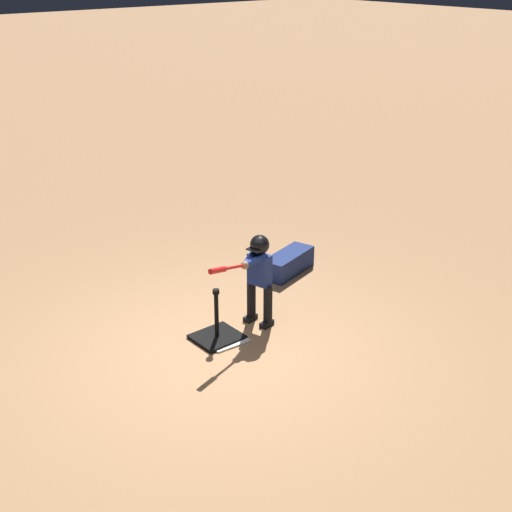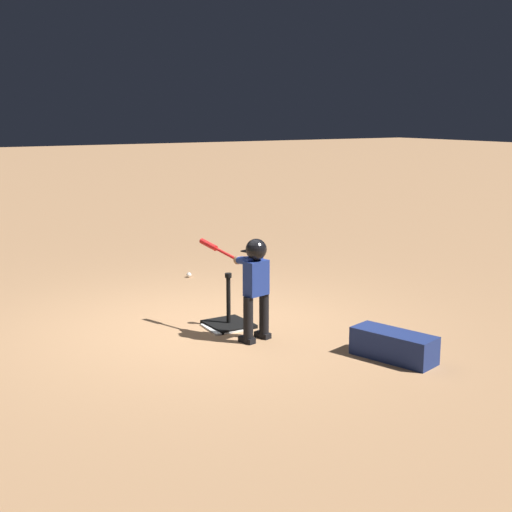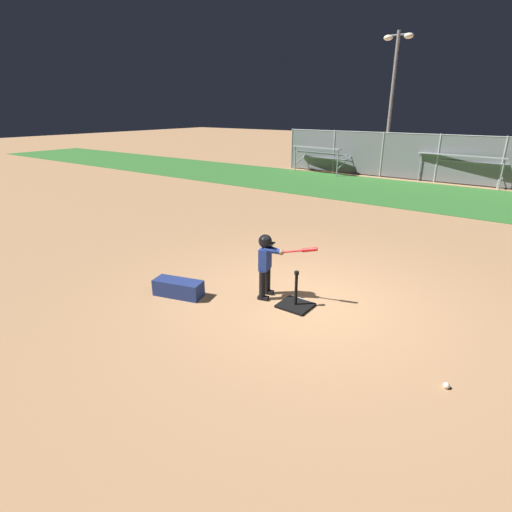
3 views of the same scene
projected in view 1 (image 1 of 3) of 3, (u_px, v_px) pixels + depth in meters
The scene contains 5 objects.
ground_plane at pixel (223, 352), 7.77m from camera, with size 90.00×90.00×0.00m, color #AD7F56.
home_plate at pixel (224, 339), 8.01m from camera, with size 0.44×0.44×0.02m, color white.
batting_tee at pixel (217, 334), 8.01m from camera, with size 0.52×0.46×0.62m.
batter_child at pixel (258, 270), 8.08m from camera, with size 0.96×0.42×1.10m.
equipment_bag at pixel (288, 263), 9.63m from camera, with size 0.84×0.32×0.28m, color navy.
Camera 1 is at (4.01, 5.41, 4.03)m, focal length 50.00 mm.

